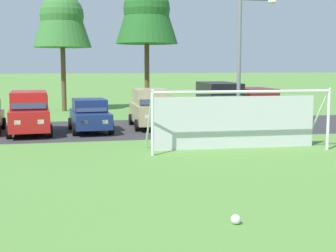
# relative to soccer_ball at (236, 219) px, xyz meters

# --- Properties ---
(ground_plane) EXTENTS (400.00, 400.00, 0.00)m
(ground_plane) POSITION_rel_soccer_ball_xyz_m (-0.53, 8.08, -0.11)
(ground_plane) COLOR #598C3D
(parking_lot_strip) EXTENTS (52.00, 8.40, 0.01)m
(parking_lot_strip) POSITION_rel_soccer_ball_xyz_m (-0.53, 16.55, -0.11)
(parking_lot_strip) COLOR #333335
(parking_lot_strip) RESTS_ON ground
(soccer_ball) EXTENTS (0.22, 0.22, 0.22)m
(soccer_ball) POSITION_rel_soccer_ball_xyz_m (0.00, 0.00, 0.00)
(soccer_ball) COLOR white
(soccer_ball) RESTS_ON ground
(soccer_goal) EXTENTS (7.48, 2.17, 2.57)m
(soccer_goal) POSITION_rel_soccer_ball_xyz_m (3.33, 9.04, 1.18)
(soccer_goal) COLOR white
(soccer_goal) RESTS_ON ground
(parked_car_slot_center_left) EXTENTS (2.36, 4.71, 2.16)m
(parked_car_slot_center_left) POSITION_rel_soccer_ball_xyz_m (-5.42, 15.52, 1.00)
(parked_car_slot_center_left) COLOR red
(parked_car_slot_center_left) RESTS_ON ground
(parked_car_slot_center) EXTENTS (2.25, 4.31, 1.72)m
(parked_car_slot_center) POSITION_rel_soccer_ball_xyz_m (-2.37, 15.70, 0.77)
(parked_car_slot_center) COLOR navy
(parked_car_slot_center) RESTS_ON ground
(parked_car_slot_center_right) EXTENTS (2.21, 4.64, 2.16)m
(parked_car_slot_center_right) POSITION_rel_soccer_ball_xyz_m (1.07, 16.79, 1.00)
(parked_car_slot_center_right) COLOR tan
(parked_car_slot_center_right) RESTS_ON ground
(parked_car_slot_right) EXTENTS (2.45, 4.92, 2.52)m
(parked_car_slot_right) POSITION_rel_soccer_ball_xyz_m (4.84, 16.02, 1.23)
(parked_car_slot_right) COLOR black
(parked_car_slot_right) RESTS_ON ground
(parked_car_slot_far_right) EXTENTS (2.16, 4.61, 2.16)m
(parked_car_slot_far_right) POSITION_rel_soccer_ball_xyz_m (7.26, 16.56, 1.00)
(parked_car_slot_far_right) COLOR maroon
(parked_car_slot_far_right) RESTS_ON ground
(tree_left_edge) EXTENTS (4.35, 4.35, 11.59)m
(tree_left_edge) POSITION_rel_soccer_ball_xyz_m (-3.71, 27.88, 7.86)
(tree_left_edge) COLOR brown
(tree_left_edge) RESTS_ON ground
(street_lamp) EXTENTS (2.00, 0.32, 6.65)m
(street_lamp) POSITION_rel_soccer_ball_xyz_m (4.71, 12.10, 3.35)
(street_lamp) COLOR slate
(street_lamp) RESTS_ON ground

